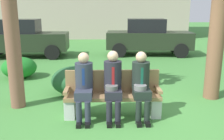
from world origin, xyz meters
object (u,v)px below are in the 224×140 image
object	(u,v)px
seated_man_middle	(113,82)
shrub_near_bench	(19,68)
parked_car_near	(23,38)
seated_man_left	(84,83)
park_bench	(113,95)
seated_man_right	(141,82)
parked_car_far	(148,37)
shrub_mid_lawn	(74,80)

from	to	relation	value
seated_man_middle	shrub_near_bench	bearing A→B (deg)	132.37
shrub_near_bench	parked_car_near	bearing A→B (deg)	105.29
seated_man_left	shrub_near_bench	bearing A→B (deg)	126.23
park_bench	seated_man_right	world-z (taller)	seated_man_right
park_bench	parked_car_near	size ratio (longest dim) A/B	0.47
parked_car_far	park_bench	bearing A→B (deg)	-105.47
park_bench	seated_man_left	bearing A→B (deg)	-167.06
seated_man_left	parked_car_far	world-z (taller)	parked_car_far
park_bench	seated_man_left	xyz separation A→B (m)	(-0.55, -0.13, 0.30)
seated_man_right	seated_man_left	bearing A→B (deg)	179.74
parked_car_near	parked_car_far	distance (m)	5.71
seated_man_right	shrub_mid_lawn	distance (m)	2.11
seated_man_right	parked_car_near	xyz separation A→B (m)	(-4.32, 6.68, 0.12)
park_bench	parked_car_near	distance (m)	7.58
seated_man_left	seated_man_right	bearing A→B (deg)	-0.26
shrub_mid_lawn	seated_man_middle	bearing A→B (deg)	-58.10
park_bench	seated_man_left	distance (m)	0.64
parked_car_far	seated_man_right	bearing A→B (deg)	-101.04
shrub_near_bench	shrub_mid_lawn	size ratio (longest dim) A/B	0.94
seated_man_right	shrub_near_bench	world-z (taller)	seated_man_right
parked_car_near	park_bench	bearing A→B (deg)	-60.01
shrub_near_bench	parked_car_near	size ratio (longest dim) A/B	0.27
parked_car_near	seated_man_middle	bearing A→B (deg)	-60.49
seated_man_middle	shrub_mid_lawn	distance (m)	1.78
seated_man_left	seated_man_middle	distance (m)	0.55
park_bench	seated_man_right	xyz separation A→B (m)	(0.54, -0.13, 0.30)
seated_man_middle	park_bench	bearing A→B (deg)	90.14
park_bench	parked_car_far	xyz separation A→B (m)	(1.92, 6.93, 0.42)
shrub_near_bench	seated_man_right	bearing A→B (deg)	-42.59
seated_man_right	shrub_mid_lawn	size ratio (longest dim) A/B	1.16
seated_man_middle	shrub_mid_lawn	bearing A→B (deg)	121.90
seated_man_middle	parked_car_near	world-z (taller)	parked_car_near
seated_man_left	seated_man_middle	size ratio (longest dim) A/B	0.98
shrub_mid_lawn	seated_man_right	bearing A→B (deg)	-45.38
park_bench	parked_car_far	size ratio (longest dim) A/B	0.47
seated_man_middle	parked_car_near	xyz separation A→B (m)	(-3.78, 6.68, 0.11)
seated_man_left	parked_car_far	distance (m)	7.48
seated_man_right	parked_car_far	world-z (taller)	parked_car_far
shrub_near_bench	parked_car_near	xyz separation A→B (m)	(-0.99, 3.62, 0.51)
seated_man_left	seated_man_right	world-z (taller)	seated_man_right
seated_man_right	parked_car_far	bearing A→B (deg)	78.96
seated_man_right	parked_car_far	xyz separation A→B (m)	(1.38, 7.06, 0.12)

